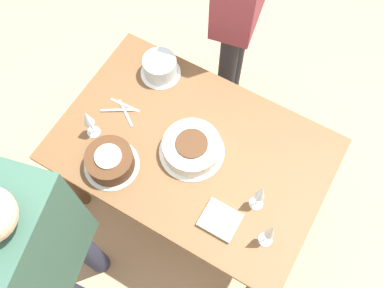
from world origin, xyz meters
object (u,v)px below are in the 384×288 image
Objects in this scene: wine_glass_near at (260,193)px; person_cutting at (45,251)px; cake_center_white at (192,148)px; cake_front_chocolate at (110,161)px; wine_glass_extra at (88,119)px; wine_glass_far at (271,232)px; cake_back_decorated at (160,67)px.

person_cutting is at bearing -133.89° from wine_glass_near.
cake_center_white is 0.39m from cake_front_chocolate.
wine_glass_extra is (-0.87, -0.07, -0.01)m from wine_glass_near.
cake_back_decorated is at bearing 149.03° from wine_glass_far.
wine_glass_near is at bearing 14.29° from cake_front_chocolate.
wine_glass_far reaches higher than wine_glass_extra.
wine_glass_near is 0.92m from person_cutting.
cake_front_chocolate is (-0.30, -0.26, 0.01)m from cake_center_white.
cake_center_white is 0.20× the size of person_cutting.
wine_glass_far is (0.50, -0.21, 0.11)m from cake_center_white.
cake_back_decorated is (-0.37, 0.31, 0.01)m from cake_center_white.
wine_glass_near is at bearing 130.19° from wine_glass_far.
person_cutting is at bearing -108.40° from cake_center_white.
person_cutting is (0.23, -0.59, 0.05)m from wine_glass_extra.
cake_back_decorated is at bearing 97.58° from cake_front_chocolate.
cake_front_chocolate is at bearing -176.78° from wine_glass_far.
wine_glass_extra is at bearing -102.39° from cake_back_decorated.
wine_glass_far is (0.11, -0.13, 0.01)m from wine_glass_near.
cake_back_decorated is 0.91× the size of wine_glass_far.
person_cutting reaches higher than wine_glass_far.
wine_glass_near is 1.10× the size of wine_glass_extra.
cake_center_white is 0.49m from cake_back_decorated.
cake_center_white is at bearing 157.19° from wine_glass_far.
wine_glass_far is at bearing -49.81° from wine_glass_near.
wine_glass_near reaches higher than wine_glass_extra.
wine_glass_near is 0.14× the size of person_cutting.
cake_center_white is 1.20× the size of cake_front_chocolate.
wine_glass_far is at bearing -22.81° from cake_center_white.
cake_front_chocolate reaches higher than cake_center_white.
wine_glass_far is 0.15× the size of person_cutting.
cake_front_chocolate is 1.20× the size of wine_glass_near.
wine_glass_extra is (-0.18, 0.10, 0.09)m from cake_front_chocolate.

